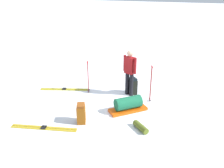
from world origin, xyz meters
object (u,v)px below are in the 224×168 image
object	(u,v)px
backpack_large_dark	(132,86)
skier_standing	(130,70)
ski_pair_near	(64,89)
backpack_bright	(81,113)
sleeping_mat_rolled	(141,127)
gear_sled	(128,105)
ski_poles_planted_far	(151,82)
ski_pair_far	(44,128)
ski_poles_planted_near	(88,75)

from	to	relation	value
backpack_large_dark	skier_standing	bearing A→B (deg)	-39.73
ski_pair_near	backpack_bright	size ratio (longest dim) A/B	2.96
ski_pair_near	backpack_large_dark	world-z (taller)	backpack_large_dark
skier_standing	sleeping_mat_rolled	bearing A→B (deg)	21.53
gear_sled	ski_poles_planted_far	bearing A→B (deg)	146.49
skier_standing	ski_pair_near	bearing A→B (deg)	-82.81
skier_standing	ski_pair_far	size ratio (longest dim) A/B	0.87
ski_pair_near	ski_pair_far	bearing A→B (deg)	14.51
skier_standing	ski_pair_near	distance (m)	2.70
ski_poles_planted_far	gear_sled	world-z (taller)	ski_poles_planted_far
ski_poles_planted_near	ski_poles_planted_far	size ratio (longest dim) A/B	0.92
ski_pair_far	gear_sled	world-z (taller)	gear_sled
ski_poles_planted_near	ski_pair_far	bearing A→B (deg)	-6.84
skier_standing	backpack_large_dark	bearing A→B (deg)	140.27
backpack_large_dark	gear_sled	distance (m)	1.31
ski_pair_far	sleeping_mat_rolled	world-z (taller)	sleeping_mat_rolled
backpack_large_dark	backpack_bright	bearing A→B (deg)	-23.39
ski_pair_far	backpack_bright	xyz separation A→B (m)	(-0.62, 0.92, 0.29)
ski_poles_planted_near	ski_pair_near	bearing A→B (deg)	-83.82
backpack_bright	sleeping_mat_rolled	size ratio (longest dim) A/B	1.12
ski_pair_near	backpack_bright	distance (m)	2.52
backpack_large_dark	backpack_bright	xyz separation A→B (m)	(2.37, -1.03, -0.01)
ski_pair_far	backpack_bright	size ratio (longest dim) A/B	3.17
backpack_large_dark	ski_poles_planted_near	xyz separation A→B (m)	(0.33, -1.62, 0.37)
backpack_large_dark	backpack_bright	distance (m)	2.58
ski_pair_far	ski_pair_near	bearing A→B (deg)	-165.49
skier_standing	backpack_bright	distance (m)	2.53
backpack_bright	ski_poles_planted_far	bearing A→B (deg)	137.97
backpack_large_dark	gear_sled	size ratio (longest dim) A/B	0.51
gear_sled	sleeping_mat_rolled	xyz separation A→B (m)	(0.95, 0.59, -0.13)
backpack_bright	ski_poles_planted_far	xyz separation A→B (m)	(-1.94, 1.75, 0.43)
ski_pair_near	backpack_large_dark	distance (m)	2.66
ski_poles_planted_near	gear_sled	size ratio (longest dim) A/B	0.98
backpack_bright	skier_standing	bearing A→B (deg)	157.60
backpack_large_dark	ski_poles_planted_far	world-z (taller)	ski_poles_planted_far
ski_poles_planted_near	sleeping_mat_rolled	xyz separation A→B (m)	(1.92, 2.36, -0.59)
sleeping_mat_rolled	backpack_bright	bearing A→B (deg)	-85.91
ski_pair_near	skier_standing	bearing A→B (deg)	97.19
skier_standing	gear_sled	xyz separation A→B (m)	(1.18, 0.25, -0.73)
ski_pair_far	gear_sled	size ratio (longest dim) A/B	1.57
backpack_bright	sleeping_mat_rolled	xyz separation A→B (m)	(-0.13, 1.77, -0.21)
skier_standing	ski_poles_planted_near	xyz separation A→B (m)	(0.21, -1.52, -0.28)
ski_pair_far	ski_poles_planted_far	bearing A→B (deg)	133.85
backpack_bright	ski_poles_planted_near	size ratio (longest dim) A/B	0.51
skier_standing	ski_pair_far	distance (m)	3.54
ski_poles_planted_far	gear_sled	size ratio (longest dim) A/B	1.06
skier_standing	ski_poles_planted_near	world-z (taller)	skier_standing
skier_standing	sleeping_mat_rolled	world-z (taller)	skier_standing
ski_pair_far	ski_poles_planted_near	size ratio (longest dim) A/B	1.60
backpack_large_dark	ski_pair_near	bearing A→B (deg)	-80.57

